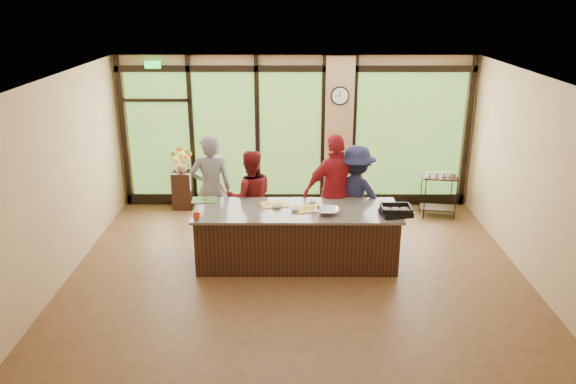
{
  "coord_description": "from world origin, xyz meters",
  "views": [
    {
      "loc": [
        -0.11,
        -7.86,
        4.11
      ],
      "look_at": [
        -0.14,
        0.4,
        1.17
      ],
      "focal_mm": 35.0,
      "sensor_mm": 36.0,
      "label": 1
    }
  ],
  "objects_px": {
    "roasting_pan": "(396,213)",
    "bar_cart": "(439,190)",
    "island_base": "(297,237)",
    "flower_stand": "(183,190)",
    "cook_right": "(355,196)",
    "cook_left": "(211,189)"
  },
  "relations": [
    {
      "from": "roasting_pan",
      "to": "cook_left",
      "type": "bearing_deg",
      "value": 148.86
    },
    {
      "from": "cook_left",
      "to": "flower_stand",
      "type": "xyz_separation_m",
      "value": [
        -0.8,
        1.59,
        -0.58
      ]
    },
    {
      "from": "cook_left",
      "to": "bar_cart",
      "type": "distance_m",
      "value": 4.39
    },
    {
      "from": "cook_left",
      "to": "bar_cart",
      "type": "bearing_deg",
      "value": -174.28
    },
    {
      "from": "roasting_pan",
      "to": "bar_cart",
      "type": "relative_size",
      "value": 0.5
    },
    {
      "from": "flower_stand",
      "to": "bar_cart",
      "type": "bearing_deg",
      "value": -3.04
    },
    {
      "from": "cook_right",
      "to": "roasting_pan",
      "type": "bearing_deg",
      "value": 140.57
    },
    {
      "from": "island_base",
      "to": "bar_cart",
      "type": "bearing_deg",
      "value": 36.28
    },
    {
      "from": "cook_right",
      "to": "bar_cart",
      "type": "height_order",
      "value": "cook_right"
    },
    {
      "from": "island_base",
      "to": "cook_right",
      "type": "bearing_deg",
      "value": 36.76
    },
    {
      "from": "roasting_pan",
      "to": "flower_stand",
      "type": "distance_m",
      "value": 4.66
    },
    {
      "from": "flower_stand",
      "to": "roasting_pan",
      "type": "bearing_deg",
      "value": -33.84
    },
    {
      "from": "roasting_pan",
      "to": "flower_stand",
      "type": "height_order",
      "value": "roasting_pan"
    },
    {
      "from": "bar_cart",
      "to": "island_base",
      "type": "bearing_deg",
      "value": -135.11
    },
    {
      "from": "island_base",
      "to": "flower_stand",
      "type": "bearing_deg",
      "value": 132.62
    },
    {
      "from": "cook_right",
      "to": "flower_stand",
      "type": "relative_size",
      "value": 2.31
    },
    {
      "from": "cook_left",
      "to": "roasting_pan",
      "type": "bearing_deg",
      "value": 149.77
    },
    {
      "from": "island_base",
      "to": "cook_left",
      "type": "bearing_deg",
      "value": 149.4
    },
    {
      "from": "bar_cart",
      "to": "roasting_pan",
      "type": "bearing_deg",
      "value": -110.42
    },
    {
      "from": "roasting_pan",
      "to": "bar_cart",
      "type": "distance_m",
      "value": 2.63
    },
    {
      "from": "island_base",
      "to": "roasting_pan",
      "type": "relative_size",
      "value": 6.95
    },
    {
      "from": "cook_left",
      "to": "cook_right",
      "type": "distance_m",
      "value": 2.45
    }
  ]
}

